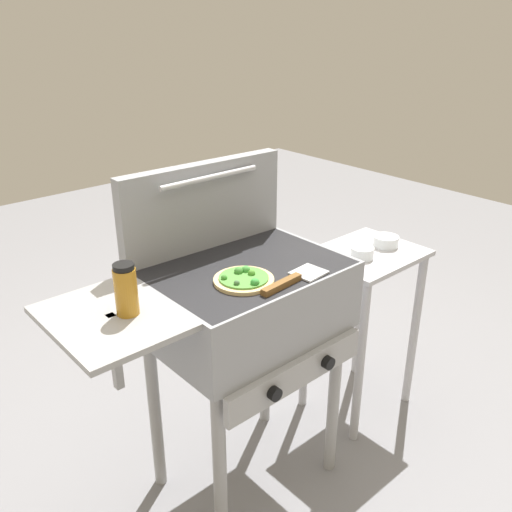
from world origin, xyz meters
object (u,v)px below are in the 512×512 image
at_px(grill, 243,306).
at_px(pizza_veggie, 244,279).
at_px(spatula, 293,279).
at_px(sauce_jar, 126,290).
at_px(topping_bowl_far, 386,242).
at_px(prep_table, 363,299).
at_px(topping_bowl_near, 362,253).

distance_m(grill, pizza_veggie, 0.19).
height_order(pizza_veggie, spatula, pizza_veggie).
xyz_separation_m(sauce_jar, topping_bowl_far, (1.20, 0.01, -0.19)).
xyz_separation_m(pizza_veggie, sauce_jar, (-0.36, 0.06, 0.06)).
height_order(sauce_jar, prep_table, sauce_jar).
relative_size(grill, spatula, 3.64).
height_order(pizza_veggie, sauce_jar, sauce_jar).
bearing_deg(topping_bowl_near, topping_bowl_far, 3.39).
bearing_deg(topping_bowl_far, prep_table, 172.80).
xyz_separation_m(grill, topping_bowl_far, (0.78, -0.01, 0.02)).
distance_m(spatula, topping_bowl_near, 0.60).
xyz_separation_m(pizza_veggie, topping_bowl_far, (0.84, 0.08, -0.13)).
xyz_separation_m(sauce_jar, spatula, (0.48, -0.16, -0.07)).
xyz_separation_m(topping_bowl_near, topping_bowl_far, (0.17, 0.01, 0.00)).
xyz_separation_m(prep_table, topping_bowl_near, (-0.07, -0.02, 0.24)).
bearing_deg(spatula, topping_bowl_near, 16.32).
xyz_separation_m(prep_table, topping_bowl_far, (0.10, -0.01, 0.24)).
bearing_deg(topping_bowl_near, grill, 178.24).
height_order(grill, prep_table, grill).
xyz_separation_m(grill, pizza_veggie, (-0.06, -0.08, 0.15)).
relative_size(grill, prep_table, 1.26).
bearing_deg(topping_bowl_far, spatula, -166.58).
bearing_deg(prep_table, topping_bowl_near, -160.66).
relative_size(sauce_jar, topping_bowl_far, 1.42).
relative_size(pizza_veggie, topping_bowl_near, 2.02).
relative_size(grill, topping_bowl_near, 10.41).
bearing_deg(prep_table, pizza_veggie, -173.19).
height_order(sauce_jar, spatula, sauce_jar).
distance_m(grill, spatula, 0.24).
height_order(sauce_jar, topping_bowl_near, sauce_jar).
relative_size(prep_table, topping_bowl_far, 7.22).
distance_m(pizza_veggie, topping_bowl_near, 0.69).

